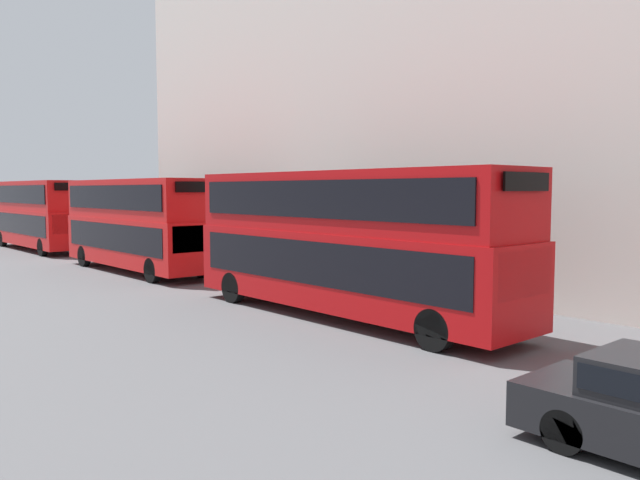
# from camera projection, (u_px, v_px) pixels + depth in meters

# --- Properties ---
(bus_second_in_queue) EXTENTS (2.59, 11.48, 4.22)m
(bus_second_in_queue) POSITION_uv_depth(u_px,v_px,m) (346.00, 237.00, 17.95)
(bus_second_in_queue) COLOR #B20C0F
(bus_second_in_queue) RESTS_ON ground
(bus_third_in_queue) EXTENTS (2.59, 10.41, 4.16)m
(bus_third_in_queue) POSITION_uv_depth(u_px,v_px,m) (138.00, 221.00, 28.07)
(bus_third_in_queue) COLOR red
(bus_third_in_queue) RESTS_ON ground
(bus_trailing) EXTENTS (2.59, 11.15, 4.23)m
(bus_trailing) POSITION_uv_depth(u_px,v_px,m) (39.00, 212.00, 38.35)
(bus_trailing) COLOR red
(bus_trailing) RESTS_ON ground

